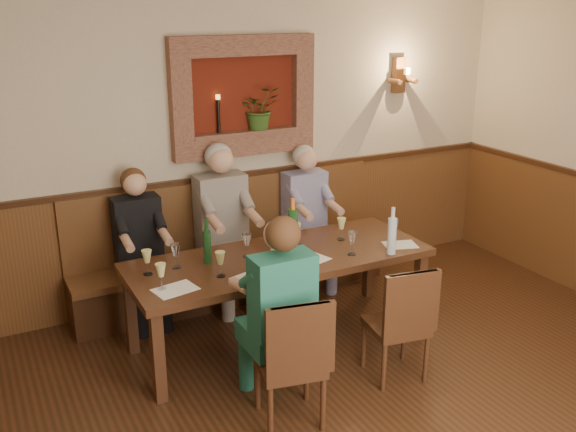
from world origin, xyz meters
The scene contains 31 objects.
room_shell centered at (0.00, 0.00, 1.89)m, with size 6.04×6.04×2.82m.
wainscoting centered at (0.00, 0.00, 0.59)m, with size 6.02×6.02×1.15m.
wall_niche centered at (0.24, 2.94, 1.81)m, with size 1.36×0.30×1.06m.
wall_sconce centered at (1.90, 2.93, 1.94)m, with size 0.25×0.20×0.35m.
dining_table centered at (0.00, 1.85, 0.68)m, with size 2.40×0.90×0.75m.
bench centered at (0.00, 2.79, 0.33)m, with size 3.00×0.45×1.11m.
chair_near_left centered at (-0.42, 0.87, 0.27)m, with size 0.48×0.48×0.92m.
chair_near_right centered at (0.52, 0.99, 0.26)m, with size 0.45×0.45×0.89m.
person_bench_left centered at (-0.88, 2.69, 0.56)m, with size 0.39×0.48×1.35m.
person_bench_mid centered at (-0.12, 2.69, 0.62)m, with size 0.45×0.55×1.49m.
person_bench_right centered at (0.73, 2.69, 0.57)m, with size 0.40×0.49×1.38m.
person_chair_front centered at (-0.42, 1.07, 0.58)m, with size 0.41×0.50×1.40m.
spittoon_bucket centered at (0.01, 1.84, 0.86)m, with size 0.20×0.20×0.23m, color red.
wine_bottle_green_a centered at (0.14, 1.89, 0.93)m, with size 0.08×0.08×0.44m.
wine_bottle_green_b centered at (-0.56, 1.97, 0.89)m, with size 0.08×0.08×0.35m.
water_bottle centered at (0.81, 1.48, 0.91)m, with size 0.08×0.08×0.38m.
tasting_sheet_a centered at (-0.93, 1.63, 0.75)m, with size 0.29×0.21×0.00m, color white.
tasting_sheet_b centered at (0.16, 1.66, 0.75)m, with size 0.30×0.22×0.00m, color white.
tasting_sheet_c centered at (0.99, 1.60, 0.75)m, with size 0.27×0.19×0.00m, color white.
tasting_sheet_d centered at (-0.37, 1.57, 0.75)m, with size 0.28×0.20×0.00m, color white.
wine_glass_0 centered at (-1.01, 1.68, 0.85)m, with size 0.08×0.08×0.19m, color #DAD882, non-canonical shape.
wine_glass_1 centered at (-0.80, 1.99, 0.85)m, with size 0.08×0.08×0.19m, color white, non-canonical shape.
wine_glass_2 centered at (-0.56, 1.69, 0.85)m, with size 0.08×0.08×0.19m, color #DAD882, non-canonical shape.
wine_glass_3 centered at (-0.24, 1.95, 0.85)m, with size 0.08×0.08×0.19m, color white, non-canonical shape.
wine_glass_4 centered at (-0.11, 1.75, 0.85)m, with size 0.08×0.08×0.19m, color #DAD882, non-canonical shape.
wine_glass_5 centered at (0.23, 1.99, 0.85)m, with size 0.08×0.08×0.19m, color #DAD882, non-canonical shape.
wine_glass_6 centered at (0.52, 1.61, 0.85)m, with size 0.08×0.08×0.19m, color white, non-canonical shape.
wine_glass_7 centered at (0.62, 1.93, 0.85)m, with size 0.08×0.08×0.19m, color #DAD882, non-canonical shape.
wine_glass_8 centered at (0.99, 1.70, 0.85)m, with size 0.08×0.08×0.19m, color white, non-canonical shape.
wine_glass_9 centered at (-0.23, 1.51, 0.85)m, with size 0.08×0.08×0.19m, color #DAD882, non-canonical shape.
wine_glass_10 centered at (-1.02, 1.97, 0.85)m, with size 0.08×0.08×0.19m, color #DAD882, non-canonical shape.
Camera 1 is at (-2.11, -2.34, 2.66)m, focal length 40.00 mm.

